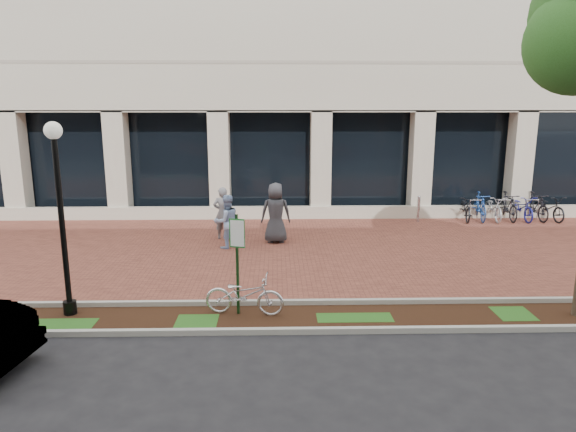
{
  "coord_description": "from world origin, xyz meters",
  "views": [
    {
      "loc": [
        0.23,
        -15.43,
        4.44
      ],
      "look_at": [
        0.57,
        -0.8,
        1.26
      ],
      "focal_mm": 32.0,
      "sensor_mm": 36.0,
      "label": 1
    }
  ],
  "objects_px": {
    "pedestrian_right": "(276,213)",
    "lamppost": "(61,209)",
    "locked_bicycle": "(244,295)",
    "pedestrian_left": "(223,213)",
    "bollard": "(419,209)",
    "parking_sign": "(237,251)",
    "bike_rack_cluster": "(507,207)",
    "pedestrian_mid": "(227,222)"
  },
  "relations": [
    {
      "from": "pedestrian_left",
      "to": "pedestrian_right",
      "type": "bearing_deg",
      "value": 168.58
    },
    {
      "from": "parking_sign",
      "to": "pedestrian_right",
      "type": "height_order",
      "value": "parking_sign"
    },
    {
      "from": "lamppost",
      "to": "pedestrian_mid",
      "type": "distance_m",
      "value": 6.15
    },
    {
      "from": "pedestrian_left",
      "to": "bollard",
      "type": "height_order",
      "value": "pedestrian_left"
    },
    {
      "from": "locked_bicycle",
      "to": "pedestrian_right",
      "type": "height_order",
      "value": "pedestrian_right"
    },
    {
      "from": "lamppost",
      "to": "pedestrian_left",
      "type": "xyz_separation_m",
      "value": [
        2.69,
        6.32,
        -1.44
      ]
    },
    {
      "from": "pedestrian_right",
      "to": "lamppost",
      "type": "bearing_deg",
      "value": 50.96
    },
    {
      "from": "lamppost",
      "to": "pedestrian_left",
      "type": "distance_m",
      "value": 7.02
    },
    {
      "from": "parking_sign",
      "to": "lamppost",
      "type": "xyz_separation_m",
      "value": [
        -3.64,
        0.09,
        0.91
      ]
    },
    {
      "from": "parking_sign",
      "to": "locked_bicycle",
      "type": "distance_m",
      "value": 0.98
    },
    {
      "from": "pedestrian_mid",
      "to": "bike_rack_cluster",
      "type": "bearing_deg",
      "value": 172.94
    },
    {
      "from": "pedestrian_mid",
      "to": "parking_sign",
      "type": "bearing_deg",
      "value": 71.17
    },
    {
      "from": "lamppost",
      "to": "locked_bicycle",
      "type": "bearing_deg",
      "value": -1.54
    },
    {
      "from": "pedestrian_mid",
      "to": "pedestrian_left",
      "type": "bearing_deg",
      "value": -104.93
    },
    {
      "from": "locked_bicycle",
      "to": "bollard",
      "type": "distance_m",
      "value": 10.75
    },
    {
      "from": "bike_rack_cluster",
      "to": "pedestrian_left",
      "type": "bearing_deg",
      "value": -162.06
    },
    {
      "from": "bike_rack_cluster",
      "to": "bollard",
      "type": "bearing_deg",
      "value": -171.39
    },
    {
      "from": "bollard",
      "to": "lamppost",
      "type": "bearing_deg",
      "value": -138.85
    },
    {
      "from": "pedestrian_left",
      "to": "pedestrian_right",
      "type": "xyz_separation_m",
      "value": [
        1.77,
        -0.48,
        0.11
      ]
    },
    {
      "from": "lamppost",
      "to": "pedestrian_right",
      "type": "relative_size",
      "value": 2.07
    },
    {
      "from": "parking_sign",
      "to": "bike_rack_cluster",
      "type": "xyz_separation_m",
      "value": [
        9.9,
        9.07,
        -0.91
      ]
    },
    {
      "from": "bollard",
      "to": "bike_rack_cluster",
      "type": "bearing_deg",
      "value": 4.45
    },
    {
      "from": "locked_bicycle",
      "to": "bike_rack_cluster",
      "type": "height_order",
      "value": "bike_rack_cluster"
    },
    {
      "from": "parking_sign",
      "to": "pedestrian_mid",
      "type": "height_order",
      "value": "parking_sign"
    },
    {
      "from": "pedestrian_left",
      "to": "pedestrian_mid",
      "type": "height_order",
      "value": "pedestrian_left"
    },
    {
      "from": "locked_bicycle",
      "to": "bollard",
      "type": "bearing_deg",
      "value": -25.85
    },
    {
      "from": "lamppost",
      "to": "bike_rack_cluster",
      "type": "height_order",
      "value": "lamppost"
    },
    {
      "from": "bollard",
      "to": "parking_sign",
      "type": "bearing_deg",
      "value": -125.68
    },
    {
      "from": "pedestrian_mid",
      "to": "bollard",
      "type": "bearing_deg",
      "value": 179.79
    },
    {
      "from": "pedestrian_left",
      "to": "pedestrian_mid",
      "type": "distance_m",
      "value": 1.14
    },
    {
      "from": "pedestrian_mid",
      "to": "bike_rack_cluster",
      "type": "height_order",
      "value": "pedestrian_mid"
    },
    {
      "from": "lamppost",
      "to": "pedestrian_right",
      "type": "bearing_deg",
      "value": 52.65
    },
    {
      "from": "pedestrian_left",
      "to": "bike_rack_cluster",
      "type": "xyz_separation_m",
      "value": [
        10.85,
        2.66,
        -0.37
      ]
    },
    {
      "from": "locked_bicycle",
      "to": "pedestrian_right",
      "type": "distance_m",
      "value": 6.0
    },
    {
      "from": "parking_sign",
      "to": "pedestrian_mid",
      "type": "relative_size",
      "value": 1.29
    },
    {
      "from": "lamppost",
      "to": "pedestrian_left",
      "type": "relative_size",
      "value": 2.32
    },
    {
      "from": "parking_sign",
      "to": "lamppost",
      "type": "height_order",
      "value": "lamppost"
    },
    {
      "from": "parking_sign",
      "to": "bollard",
      "type": "bearing_deg",
      "value": 70.26
    },
    {
      "from": "lamppost",
      "to": "bollard",
      "type": "xyz_separation_m",
      "value": [
        9.95,
        8.7,
        -1.8
      ]
    },
    {
      "from": "pedestrian_left",
      "to": "bike_rack_cluster",
      "type": "bearing_deg",
      "value": -162.37
    },
    {
      "from": "parking_sign",
      "to": "lamppost",
      "type": "bearing_deg",
      "value": -165.53
    },
    {
      "from": "pedestrian_mid",
      "to": "bike_rack_cluster",
      "type": "relative_size",
      "value": 0.4
    }
  ]
}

